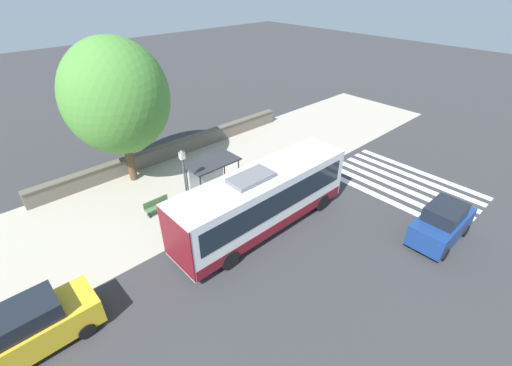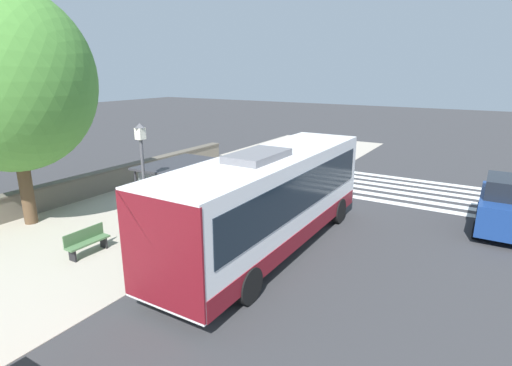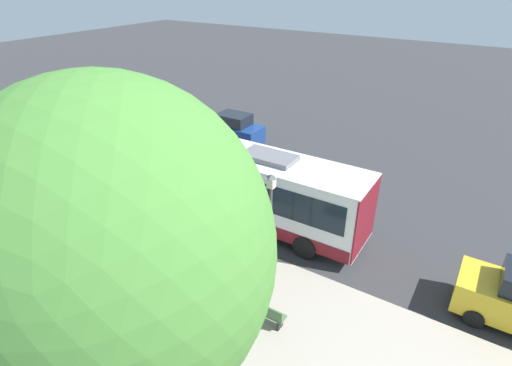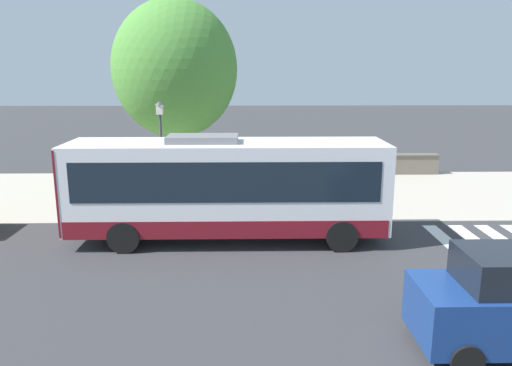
{
  "view_description": "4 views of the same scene",
  "coord_description": "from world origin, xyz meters",
  "views": [
    {
      "loc": [
        12.33,
        -10.99,
        11.86
      ],
      "look_at": [
        -0.07,
        0.4,
        1.31
      ],
      "focal_mm": 24.0,
      "sensor_mm": 36.0,
      "label": 1
    },
    {
      "loc": [
        8.03,
        -11.98,
        5.89
      ],
      "look_at": [
        -0.35,
        1.86,
        1.35
      ],
      "focal_mm": 28.0,
      "sensor_mm": 36.0,
      "label": 2
    },
    {
      "loc": [
        -11.16,
        -9.3,
        10.3
      ],
      "look_at": [
        1.53,
        -1.27,
        2.2
      ],
      "focal_mm": 28.0,
      "sensor_mm": 36.0,
      "label": 3
    },
    {
      "loc": [
        17.77,
        -0.29,
        5.59
      ],
      "look_at": [
        -0.18,
        0.04,
        1.47
      ],
      "focal_mm": 35.0,
      "sensor_mm": 36.0,
      "label": 4
    }
  ],
  "objects": [
    {
      "name": "pedestrian",
      "position": [
        0.31,
        3.24,
        0.96
      ],
      "size": [
        0.34,
        0.22,
        1.65
      ],
      "color": "#2D3347",
      "rests_on": "ground"
    },
    {
      "name": "bench",
      "position": [
        -3.07,
        -4.47,
        0.47
      ],
      "size": [
        0.4,
        1.49,
        0.88
      ],
      "color": "#4C7247",
      "rests_on": "ground"
    },
    {
      "name": "parked_car_far_lane",
      "position": [
        8.72,
        5.03,
        1.01
      ],
      "size": [
        1.89,
        3.94,
        2.11
      ],
      "color": "navy",
      "rests_on": "ground"
    },
    {
      "name": "shade_tree",
      "position": [
        -7.47,
        -3.82,
        5.56
      ],
      "size": [
        6.13,
        6.13,
        8.95
      ],
      "color": "brown",
      "rests_on": "ground"
    },
    {
      "name": "bus_shelter",
      "position": [
        -1.99,
        -1.34,
        2.2
      ],
      "size": [
        1.69,
        2.97,
        2.68
      ],
      "color": "#2D2D33",
      "rests_on": "ground"
    },
    {
      "name": "street_lamp_near",
      "position": [
        -1.15,
        -3.56,
        2.61
      ],
      "size": [
        0.28,
        0.28,
        4.4
      ],
      "color": "#4C4C51",
      "rests_on": "ground"
    },
    {
      "name": "ground_plane",
      "position": [
        0.0,
        0.0,
        0.0
      ],
      "size": [
        120.0,
        120.0,
        0.0
      ],
      "primitive_type": "plane",
      "color": "#353538",
      "rests_on": "ground"
    },
    {
      "name": "bus",
      "position": [
        1.87,
        -0.95,
        1.82
      ],
      "size": [
        2.63,
        10.26,
        3.51
      ],
      "color": "white",
      "rests_on": "ground"
    },
    {
      "name": "sidewalk_plaza",
      "position": [
        -4.5,
        0.0,
        0.01
      ],
      "size": [
        9.0,
        44.0,
        0.02
      ],
      "color": "#ADA393",
      "rests_on": "ground"
    },
    {
      "name": "crosswalk_stripes",
      "position": [
        5.0,
        8.72,
        0.0
      ],
      "size": [
        9.0,
        5.25,
        0.01
      ],
      "color": "silver",
      "rests_on": "ground"
    }
  ]
}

